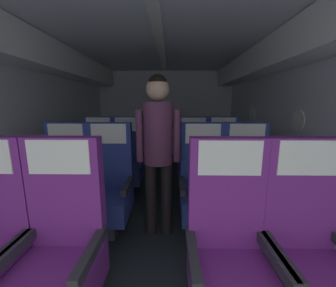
{
  "coord_description": "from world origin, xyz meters",
  "views": [
    {
      "loc": [
        0.16,
        0.34,
        1.33
      ],
      "look_at": [
        0.11,
        3.31,
        0.76
      ],
      "focal_mm": 22.01,
      "sensor_mm": 36.0,
      "label": 1
    }
  ],
  "objects_px": {
    "seat_b_right_aisle": "(247,189)",
    "seat_c_left_aisle": "(127,163)",
    "seat_c_right_aisle": "(223,163)",
    "seat_b_left_window": "(66,188)",
    "seat_b_right_window": "(203,189)",
    "seat_a_right_window": "(229,257)",
    "seat_c_right_window": "(193,163)",
    "seat_a_left_aisle": "(59,255)",
    "flight_attendant": "(158,140)",
    "seat_a_right_aisle": "(308,257)",
    "seat_c_left_window": "(98,162)",
    "seat_b_left_aisle": "(109,189)"
  },
  "relations": [
    {
      "from": "seat_b_right_aisle",
      "to": "seat_b_right_window",
      "type": "bearing_deg",
      "value": -179.07
    },
    {
      "from": "seat_c_left_aisle",
      "to": "seat_c_left_window",
      "type": "bearing_deg",
      "value": 178.21
    },
    {
      "from": "seat_a_right_aisle",
      "to": "seat_b_right_aisle",
      "type": "xyz_separation_m",
      "value": [
        -0.01,
        0.95,
        0.0
      ]
    },
    {
      "from": "seat_a_right_window",
      "to": "seat_c_right_window",
      "type": "distance_m",
      "value": 1.89
    },
    {
      "from": "seat_b_right_aisle",
      "to": "seat_b_left_aisle",
      "type": "bearing_deg",
      "value": -179.0
    },
    {
      "from": "seat_a_right_window",
      "to": "seat_c_right_aisle",
      "type": "relative_size",
      "value": 1.0
    },
    {
      "from": "seat_a_right_aisle",
      "to": "seat_b_right_aisle",
      "type": "distance_m",
      "value": 0.95
    },
    {
      "from": "seat_b_right_aisle",
      "to": "seat_c_right_window",
      "type": "height_order",
      "value": "same"
    },
    {
      "from": "seat_a_left_aisle",
      "to": "flight_attendant",
      "type": "height_order",
      "value": "flight_attendant"
    },
    {
      "from": "seat_b_left_window",
      "to": "seat_c_right_window",
      "type": "height_order",
      "value": "same"
    },
    {
      "from": "seat_b_right_aisle",
      "to": "flight_attendant",
      "type": "xyz_separation_m",
      "value": [
        -0.9,
        -0.02,
        0.51
      ]
    },
    {
      "from": "seat_a_left_aisle",
      "to": "flight_attendant",
      "type": "relative_size",
      "value": 0.71
    },
    {
      "from": "seat_a_right_window",
      "to": "seat_c_right_window",
      "type": "xyz_separation_m",
      "value": [
        -0.01,
        1.89,
        0.0
      ]
    },
    {
      "from": "seat_c_left_window",
      "to": "seat_c_right_aisle",
      "type": "distance_m",
      "value": 1.85
    },
    {
      "from": "seat_a_right_window",
      "to": "seat_c_left_aisle",
      "type": "distance_m",
      "value": 2.13
    },
    {
      "from": "seat_b_right_window",
      "to": "seat_c_right_aisle",
      "type": "height_order",
      "value": "same"
    },
    {
      "from": "seat_a_left_aisle",
      "to": "seat_b_left_aisle",
      "type": "distance_m",
      "value": 0.93
    },
    {
      "from": "seat_a_left_aisle",
      "to": "seat_b_right_window",
      "type": "xyz_separation_m",
      "value": [
        0.96,
        0.95,
        0.0
      ]
    },
    {
      "from": "seat_a_right_aisle",
      "to": "seat_c_left_aisle",
      "type": "bearing_deg",
      "value": 127.18
    },
    {
      "from": "seat_b_left_window",
      "to": "seat_b_right_window",
      "type": "height_order",
      "value": "same"
    },
    {
      "from": "seat_b_left_window",
      "to": "seat_c_left_window",
      "type": "bearing_deg",
      "value": 90.21
    },
    {
      "from": "seat_a_left_aisle",
      "to": "seat_a_right_window",
      "type": "bearing_deg",
      "value": -0.32
    },
    {
      "from": "flight_attendant",
      "to": "seat_c_right_window",
      "type": "bearing_deg",
      "value": 45.47
    },
    {
      "from": "seat_b_left_aisle",
      "to": "seat_c_right_aisle",
      "type": "distance_m",
      "value": 1.71
    },
    {
      "from": "seat_a_right_aisle",
      "to": "seat_c_left_aisle",
      "type": "relative_size",
      "value": 1.0
    },
    {
      "from": "seat_c_right_window",
      "to": "flight_attendant",
      "type": "distance_m",
      "value": 1.17
    },
    {
      "from": "seat_b_left_window",
      "to": "seat_b_right_aisle",
      "type": "bearing_deg",
      "value": 0.54
    },
    {
      "from": "seat_a_left_aisle",
      "to": "seat_b_right_aisle",
      "type": "bearing_deg",
      "value": 34.07
    },
    {
      "from": "seat_a_right_aisle",
      "to": "seat_c_left_window",
      "type": "xyz_separation_m",
      "value": [
        -1.86,
        1.89,
        0.0
      ]
    },
    {
      "from": "seat_a_right_aisle",
      "to": "seat_c_left_window",
      "type": "distance_m",
      "value": 2.65
    },
    {
      "from": "seat_a_left_aisle",
      "to": "flight_attendant",
      "type": "distance_m",
      "value": 1.18
    },
    {
      "from": "seat_b_right_window",
      "to": "seat_b_left_window",
      "type": "bearing_deg",
      "value": -179.58
    },
    {
      "from": "seat_b_right_window",
      "to": "flight_attendant",
      "type": "height_order",
      "value": "flight_attendant"
    },
    {
      "from": "seat_c_right_aisle",
      "to": "seat_c_right_window",
      "type": "height_order",
      "value": "same"
    },
    {
      "from": "seat_c_left_aisle",
      "to": "seat_c_right_window",
      "type": "bearing_deg",
      "value": 0.03
    },
    {
      "from": "seat_a_right_aisle",
      "to": "seat_c_right_window",
      "type": "relative_size",
      "value": 1.0
    },
    {
      "from": "seat_b_right_aisle",
      "to": "seat_c_right_aisle",
      "type": "relative_size",
      "value": 1.0
    },
    {
      "from": "seat_c_left_aisle",
      "to": "seat_c_right_window",
      "type": "xyz_separation_m",
      "value": [
        0.97,
        0.0,
        0.0
      ]
    },
    {
      "from": "seat_b_right_aisle",
      "to": "seat_c_left_aisle",
      "type": "bearing_deg",
      "value": 146.77
    },
    {
      "from": "seat_a_left_aisle",
      "to": "seat_a_right_aisle",
      "type": "height_order",
      "value": "same"
    },
    {
      "from": "seat_b_right_aisle",
      "to": "seat_c_right_aisle",
      "type": "height_order",
      "value": "same"
    },
    {
      "from": "seat_b_left_window",
      "to": "seat_c_right_aisle",
      "type": "bearing_deg",
      "value": 27.72
    },
    {
      "from": "seat_a_left_aisle",
      "to": "seat_c_left_window",
      "type": "xyz_separation_m",
      "value": [
        -0.44,
        1.9,
        0.0
      ]
    },
    {
      "from": "seat_a_right_aisle",
      "to": "seat_c_left_aisle",
      "type": "xyz_separation_m",
      "value": [
        -1.43,
        1.88,
        0.0
      ]
    },
    {
      "from": "seat_a_left_aisle",
      "to": "seat_c_left_aisle",
      "type": "relative_size",
      "value": 1.0
    },
    {
      "from": "seat_c_left_window",
      "to": "seat_c_right_window",
      "type": "xyz_separation_m",
      "value": [
        1.41,
        -0.01,
        0.0
      ]
    },
    {
      "from": "seat_b_left_window",
      "to": "seat_b_right_window",
      "type": "xyz_separation_m",
      "value": [
        1.4,
        0.01,
        0.0
      ]
    },
    {
      "from": "seat_b_right_aisle",
      "to": "seat_c_right_window",
      "type": "distance_m",
      "value": 1.03
    },
    {
      "from": "seat_a_right_aisle",
      "to": "seat_b_right_window",
      "type": "distance_m",
      "value": 1.05
    },
    {
      "from": "seat_a_right_aisle",
      "to": "seat_a_right_window",
      "type": "distance_m",
      "value": 0.45
    }
  ]
}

